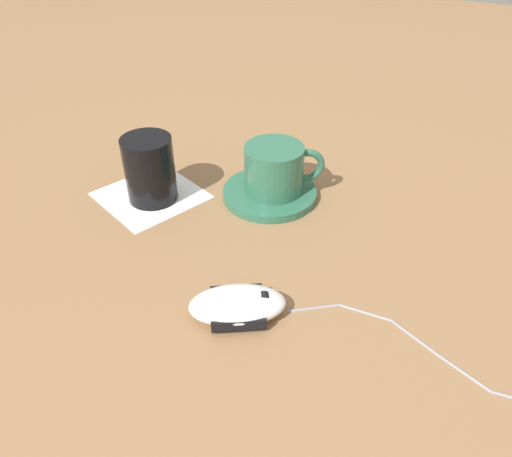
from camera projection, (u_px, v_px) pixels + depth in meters
ground_plane at (198, 218)px, 0.69m from camera, size 3.00×3.00×0.00m
saucer at (270, 193)px, 0.73m from camera, size 0.14×0.14×0.01m
coffee_cup at (276, 169)px, 0.71m from camera, size 0.09×0.11×0.07m
computer_mouse at (238, 305)px, 0.54m from camera, size 0.10×0.12×0.03m
mouse_cable at (465, 371)px, 0.49m from camera, size 0.09×0.38×0.00m
napkin_under_glass at (151, 195)px, 0.74m from camera, size 0.17×0.17×0.00m
drinking_glass at (150, 169)px, 0.70m from camera, size 0.07×0.07×0.09m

